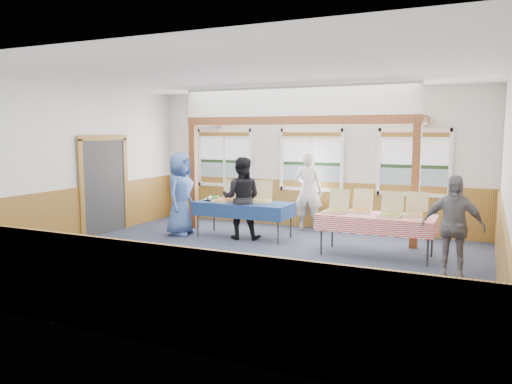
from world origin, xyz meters
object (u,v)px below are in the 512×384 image
Objects in this scene: table_right at (377,218)px; woman_black at (241,198)px; table_left at (244,205)px; woman_white at (308,191)px; man_blue at (180,194)px; person_grey at (453,226)px.

woman_black reaches higher than table_right.
woman_white is at bearing 59.92° from table_left.
woman_white is at bearing 114.93° from table_right.
woman_black is 0.96× the size of man_blue.
table_right is at bearing -99.37° from man_blue.
table_right is 1.24× the size of man_blue.
woman_black is at bearing -89.42° from man_blue.
person_grey is (1.33, -0.84, 0.09)m from table_right.
person_grey reaches higher than table_left.
man_blue reaches higher than person_grey.
table_right is 2.59m from woman_white.
table_left is 1.20× the size of woman_white.
table_right is (2.91, -0.45, -0.00)m from table_left.
person_grey is (3.24, -2.58, -0.10)m from woman_white.
table_left is at bearing 43.55° from woman_white.
woman_white is 1.13× the size of person_grey.
man_blue reaches higher than table_right.
table_left is at bearing -83.67° from man_blue.
table_left is at bearing 148.51° from table_right.
man_blue is at bearing -157.76° from table_left.
person_grey is at bearing -9.13° from table_left.
table_left is 1.20× the size of man_blue.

